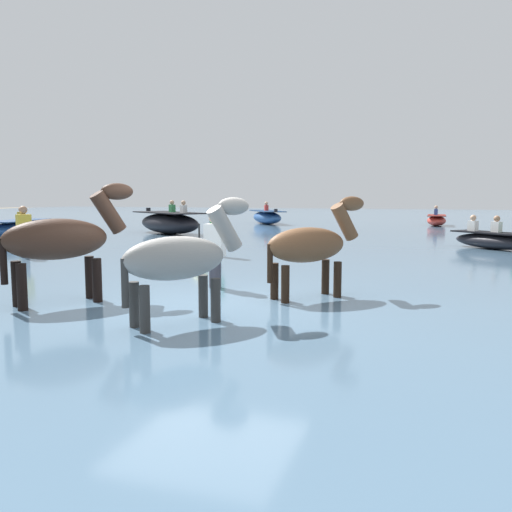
{
  "coord_description": "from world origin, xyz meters",
  "views": [
    {
      "loc": [
        3.04,
        -6.84,
        1.89
      ],
      "look_at": [
        0.15,
        1.73,
        0.85
      ],
      "focal_mm": 37.05,
      "sensor_mm": 36.0,
      "label": 1
    }
  ],
  "objects_px": {
    "boat_mid_channel": "(169,223)",
    "horse_trailing_bay": "(311,248)",
    "boat_far_inshore": "(494,240)",
    "boat_near_port": "(18,229)",
    "horse_flank_grey": "(181,262)",
    "person_wading_close": "(24,237)",
    "person_wading_mid": "(215,257)",
    "boat_distant_west": "(437,220)",
    "horse_lead_dark_bay": "(62,242)",
    "person_onlooker_right": "(217,236)",
    "channel_buoy": "(199,255)",
    "boat_far_offshore": "(267,217)"
  },
  "relations": [
    {
      "from": "boat_mid_channel",
      "to": "horse_trailing_bay",
      "type": "bearing_deg",
      "value": -53.53
    },
    {
      "from": "boat_far_inshore",
      "to": "boat_near_port",
      "type": "distance_m",
      "value": 15.96
    },
    {
      "from": "horse_trailing_bay",
      "to": "horse_flank_grey",
      "type": "relative_size",
      "value": 1.0
    },
    {
      "from": "boat_far_inshore",
      "to": "person_wading_close",
      "type": "height_order",
      "value": "person_wading_close"
    },
    {
      "from": "person_wading_mid",
      "to": "boat_distant_west",
      "type": "bearing_deg",
      "value": 80.15
    },
    {
      "from": "horse_lead_dark_bay",
      "to": "horse_trailing_bay",
      "type": "height_order",
      "value": "horse_lead_dark_bay"
    },
    {
      "from": "person_onlooker_right",
      "to": "channel_buoy",
      "type": "bearing_deg",
      "value": -83.14
    },
    {
      "from": "channel_buoy",
      "to": "boat_far_inshore",
      "type": "bearing_deg",
      "value": 40.69
    },
    {
      "from": "horse_flank_grey",
      "to": "boat_distant_west",
      "type": "height_order",
      "value": "horse_flank_grey"
    },
    {
      "from": "person_wading_mid",
      "to": "boat_near_port",
      "type": "bearing_deg",
      "value": 146.15
    },
    {
      "from": "boat_far_offshore",
      "to": "boat_far_inshore",
      "type": "distance_m",
      "value": 15.04
    },
    {
      "from": "boat_far_offshore",
      "to": "boat_distant_west",
      "type": "xyz_separation_m",
      "value": [
        8.78,
        1.02,
        -0.08
      ]
    },
    {
      "from": "horse_trailing_bay",
      "to": "person_wading_mid",
      "type": "height_order",
      "value": "horse_trailing_bay"
    },
    {
      "from": "person_wading_mid",
      "to": "person_onlooker_right",
      "type": "xyz_separation_m",
      "value": [
        -1.75,
        4.26,
        0.0
      ]
    },
    {
      "from": "horse_trailing_bay",
      "to": "person_wading_close",
      "type": "bearing_deg",
      "value": 160.15
    },
    {
      "from": "person_wading_mid",
      "to": "person_onlooker_right",
      "type": "bearing_deg",
      "value": 112.35
    },
    {
      "from": "boat_near_port",
      "to": "channel_buoy",
      "type": "height_order",
      "value": "boat_near_port"
    },
    {
      "from": "boat_distant_west",
      "to": "person_wading_close",
      "type": "bearing_deg",
      "value": -118.55
    },
    {
      "from": "person_wading_close",
      "to": "boat_mid_channel",
      "type": "bearing_deg",
      "value": 93.25
    },
    {
      "from": "boat_far_inshore",
      "to": "boat_distant_west",
      "type": "xyz_separation_m",
      "value": [
        -1.53,
        11.97,
        0.01
      ]
    },
    {
      "from": "person_wading_mid",
      "to": "horse_trailing_bay",
      "type": "bearing_deg",
      "value": -11.12
    },
    {
      "from": "horse_flank_grey",
      "to": "person_onlooker_right",
      "type": "xyz_separation_m",
      "value": [
        -2.34,
        6.68,
        -0.24
      ]
    },
    {
      "from": "horse_lead_dark_bay",
      "to": "boat_near_port",
      "type": "xyz_separation_m",
      "value": [
        -9.28,
        9.13,
        -0.55
      ]
    },
    {
      "from": "boat_distant_west",
      "to": "boat_near_port",
      "type": "relative_size",
      "value": 0.78
    },
    {
      "from": "boat_far_offshore",
      "to": "person_onlooker_right",
      "type": "height_order",
      "value": "person_onlooker_right"
    },
    {
      "from": "person_wading_close",
      "to": "boat_distant_west",
      "type": "bearing_deg",
      "value": 61.45
    },
    {
      "from": "horse_trailing_bay",
      "to": "boat_mid_channel",
      "type": "distance_m",
      "value": 14.14
    },
    {
      "from": "boat_mid_channel",
      "to": "person_wading_close",
      "type": "relative_size",
      "value": 2.55
    },
    {
      "from": "horse_lead_dark_bay",
      "to": "boat_distant_west",
      "type": "bearing_deg",
      "value": 77.13
    },
    {
      "from": "horse_trailing_bay",
      "to": "boat_mid_channel",
      "type": "bearing_deg",
      "value": 126.47
    },
    {
      "from": "horse_trailing_bay",
      "to": "boat_mid_channel",
      "type": "xyz_separation_m",
      "value": [
        -8.4,
        11.37,
        -0.32
      ]
    },
    {
      "from": "boat_distant_west",
      "to": "horse_lead_dark_bay",
      "type": "bearing_deg",
      "value": -102.87
    },
    {
      "from": "boat_distant_west",
      "to": "boat_near_port",
      "type": "bearing_deg",
      "value": -137.38
    },
    {
      "from": "person_wading_close",
      "to": "person_wading_mid",
      "type": "relative_size",
      "value": 1.0
    },
    {
      "from": "boat_mid_channel",
      "to": "boat_near_port",
      "type": "height_order",
      "value": "boat_mid_channel"
    },
    {
      "from": "person_wading_close",
      "to": "channel_buoy",
      "type": "height_order",
      "value": "person_wading_close"
    },
    {
      "from": "boat_far_offshore",
      "to": "boat_mid_channel",
      "type": "bearing_deg",
      "value": -99.96
    },
    {
      "from": "boat_distant_west",
      "to": "person_onlooker_right",
      "type": "height_order",
      "value": "person_onlooker_right"
    },
    {
      "from": "horse_trailing_bay",
      "to": "person_wading_close",
      "type": "relative_size",
      "value": 1.15
    },
    {
      "from": "boat_distant_west",
      "to": "channel_buoy",
      "type": "relative_size",
      "value": 2.72
    },
    {
      "from": "horse_trailing_bay",
      "to": "person_wading_mid",
      "type": "relative_size",
      "value": 1.15
    },
    {
      "from": "boat_far_offshore",
      "to": "person_wading_close",
      "type": "relative_size",
      "value": 2.42
    },
    {
      "from": "boat_near_port",
      "to": "boat_far_inshore",
      "type": "bearing_deg",
      "value": 4.54
    },
    {
      "from": "horse_flank_grey",
      "to": "horse_lead_dark_bay",
      "type": "bearing_deg",
      "value": 165.57
    },
    {
      "from": "person_onlooker_right",
      "to": "horse_lead_dark_bay",
      "type": "bearing_deg",
      "value": -88.14
    },
    {
      "from": "person_wading_close",
      "to": "person_onlooker_right",
      "type": "distance_m",
      "value": 4.79
    },
    {
      "from": "horse_lead_dark_bay",
      "to": "horse_trailing_bay",
      "type": "xyz_separation_m",
      "value": [
        3.25,
        1.53,
        -0.12
      ]
    },
    {
      "from": "boat_far_inshore",
      "to": "channel_buoy",
      "type": "xyz_separation_m",
      "value": [
        -6.66,
        -5.73,
        -0.07
      ]
    },
    {
      "from": "boat_near_port",
      "to": "person_onlooker_right",
      "type": "xyz_separation_m",
      "value": [
        9.08,
        -3.0,
        0.19
      ]
    },
    {
      "from": "boat_distant_west",
      "to": "channel_buoy",
      "type": "height_order",
      "value": "boat_distant_west"
    }
  ]
}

